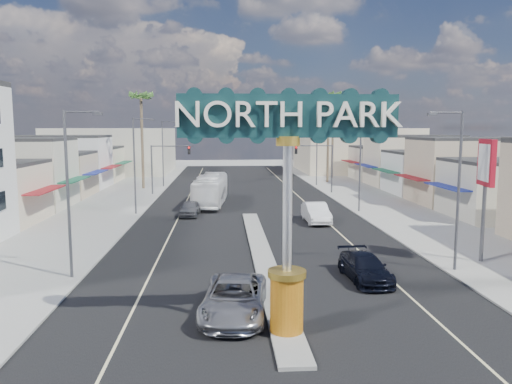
{
  "coord_description": "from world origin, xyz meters",
  "views": [
    {
      "loc": [
        -2.44,
        -16.6,
        8.07
      ],
      "look_at": [
        -0.51,
        12.32,
        4.34
      ],
      "focal_mm": 35.0,
      "sensor_mm": 36.0,
      "label": 1
    }
  ],
  "objects": [
    {
      "name": "streetlight_r_far",
      "position": [
        10.43,
        52.0,
        5.07
      ],
      "size": [
        2.03,
        0.22,
        9.0
      ],
      "color": "#47474C",
      "rests_on": "ground"
    },
    {
      "name": "backdrop_far_left",
      "position": [
        -22.0,
        75.0,
        4.0
      ],
      "size": [
        20.0,
        20.0,
        8.0
      ],
      "primitive_type": "cube",
      "color": "#B7B29E",
      "rests_on": "ground"
    },
    {
      "name": "storefront_row_right",
      "position": [
        24.0,
        43.0,
        3.0
      ],
      "size": [
        12.0,
        42.0,
        6.0
      ],
      "primitive_type": "cube",
      "color": "#B7B29E",
      "rests_on": "ground"
    },
    {
      "name": "palm_right_mid",
      "position": [
        13.0,
        56.0,
        10.6
      ],
      "size": [
        2.6,
        2.6,
        12.1
      ],
      "color": "brown",
      "rests_on": "ground"
    },
    {
      "name": "suv_left",
      "position": [
        -2.0,
        4.11,
        0.8
      ],
      "size": [
        3.28,
        6.04,
        1.61
      ],
      "primitive_type": "imported",
      "rotation": [
        0.0,
        0.0,
        -0.11
      ],
      "color": "#9E9EA2",
      "rests_on": "ground"
    },
    {
      "name": "bank_pylon_sign",
      "position": [
        13.0,
        11.64,
        5.64
      ],
      "size": [
        0.65,
        2.3,
        7.3
      ],
      "rotation": [
        0.0,
        0.0,
        -0.16
      ],
      "color": "#47474C",
      "rests_on": "sidewalk_right"
    },
    {
      "name": "traffic_signal_left",
      "position": [
        -9.18,
        43.99,
        4.27
      ],
      "size": [
        5.09,
        0.45,
        6.0
      ],
      "color": "#47474C",
      "rests_on": "ground"
    },
    {
      "name": "sidewalk_right",
      "position": [
        14.0,
        30.0,
        0.06
      ],
      "size": [
        8.0,
        120.0,
        0.12
      ],
      "primitive_type": "cube",
      "color": "gray",
      "rests_on": "ground"
    },
    {
      "name": "gateway_sign",
      "position": [
        0.0,
        1.98,
        5.93
      ],
      "size": [
        8.2,
        1.5,
        9.15
      ],
      "color": "#BB5D0E",
      "rests_on": "median_island"
    },
    {
      "name": "streetlight_r_near",
      "position": [
        10.43,
        10.0,
        5.07
      ],
      "size": [
        2.03,
        0.22,
        9.0
      ],
      "color": "#47474C",
      "rests_on": "ground"
    },
    {
      "name": "backdrop_far_right",
      "position": [
        22.0,
        75.0,
        4.0
      ],
      "size": [
        20.0,
        20.0,
        8.0
      ],
      "primitive_type": "cube",
      "color": "beige",
      "rests_on": "ground"
    },
    {
      "name": "palm_right_far",
      "position": [
        15.0,
        62.0,
        12.39
      ],
      "size": [
        2.6,
        2.6,
        14.1
      ],
      "color": "brown",
      "rests_on": "ground"
    },
    {
      "name": "streetlight_l_near",
      "position": [
        -10.43,
        10.0,
        5.07
      ],
      "size": [
        2.03,
        0.22,
        9.0
      ],
      "color": "#47474C",
      "rests_on": "ground"
    },
    {
      "name": "median_island",
      "position": [
        0.0,
        14.0,
        0.08
      ],
      "size": [
        1.3,
        30.0,
        0.16
      ],
      "primitive_type": "cube",
      "color": "gray",
      "rests_on": "ground"
    },
    {
      "name": "suv_right",
      "position": [
        5.06,
        8.72,
        0.7
      ],
      "size": [
        2.24,
        4.92,
        1.4
      ],
      "primitive_type": "imported",
      "rotation": [
        0.0,
        0.0,
        0.06
      ],
      "color": "black",
      "rests_on": "ground"
    },
    {
      "name": "streetlight_l_far",
      "position": [
        -10.43,
        52.0,
        5.07
      ],
      "size": [
        2.03,
        0.22,
        9.0
      ],
      "color": "#47474C",
      "rests_on": "ground"
    },
    {
      "name": "streetlight_l_mid",
      "position": [
        -10.43,
        30.0,
        5.07
      ],
      "size": [
        2.03,
        0.22,
        9.0
      ],
      "color": "#47474C",
      "rests_on": "ground"
    },
    {
      "name": "city_bus",
      "position": [
        -3.75,
        35.82,
        1.58
      ],
      "size": [
        3.63,
        11.54,
        3.16
      ],
      "primitive_type": "imported",
      "rotation": [
        0.0,
        0.0,
        -0.09
      ],
      "color": "white",
      "rests_on": "ground"
    },
    {
      "name": "storefront_row_left",
      "position": [
        -24.0,
        43.0,
        3.0
      ],
      "size": [
        12.0,
        42.0,
        6.0
      ],
      "primitive_type": "cube",
      "color": "beige",
      "rests_on": "ground"
    },
    {
      "name": "traffic_signal_right",
      "position": [
        9.18,
        43.99,
        4.27
      ],
      "size": [
        5.09,
        0.45,
        6.0
      ],
      "color": "#47474C",
      "rests_on": "ground"
    },
    {
      "name": "car_parked_left",
      "position": [
        -5.5,
        29.08,
        0.7
      ],
      "size": [
        1.99,
        4.24,
        1.4
      ],
      "primitive_type": "imported",
      "rotation": [
        0.0,
        0.0,
        -0.08
      ],
      "color": "slate",
      "rests_on": "ground"
    },
    {
      "name": "palm_left_far",
      "position": [
        -13.0,
        50.0,
        11.5
      ],
      "size": [
        2.6,
        2.6,
        13.1
      ],
      "color": "brown",
      "rests_on": "ground"
    },
    {
      "name": "streetlight_r_mid",
      "position": [
        10.43,
        30.0,
        5.07
      ],
      "size": [
        2.03,
        0.22,
        9.0
      ],
      "color": "#47474C",
      "rests_on": "ground"
    },
    {
      "name": "sidewalk_left",
      "position": [
        -14.0,
        30.0,
        0.06
      ],
      "size": [
        8.0,
        120.0,
        0.12
      ],
      "primitive_type": "cube",
      "color": "gray",
      "rests_on": "ground"
    },
    {
      "name": "car_parked_right",
      "position": [
        5.5,
        25.14,
        0.85
      ],
      "size": [
        1.86,
        5.17,
        1.7
      ],
      "primitive_type": "imported",
      "rotation": [
        0.0,
        0.0,
        0.01
      ],
      "color": "white",
      "rests_on": "ground"
    },
    {
      "name": "road",
      "position": [
        0.0,
        30.0,
        0.01
      ],
      "size": [
        20.0,
        120.0,
        0.01
      ],
      "primitive_type": "cube",
      "color": "black",
      "rests_on": "ground"
    },
    {
      "name": "ground",
      "position": [
        0.0,
        30.0,
        0.0
      ],
      "size": [
        160.0,
        160.0,
        0.0
      ],
      "primitive_type": "plane",
      "color": "gray",
      "rests_on": "ground"
    }
  ]
}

